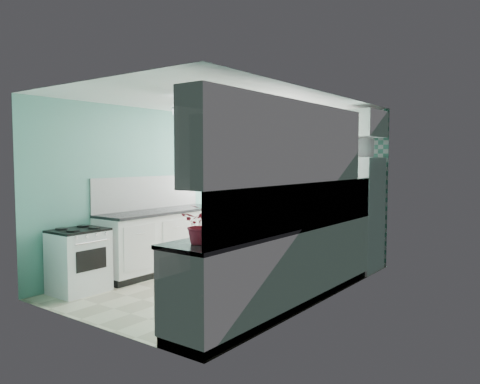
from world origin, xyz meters
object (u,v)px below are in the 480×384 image
Objects in this scene: fridge at (353,214)px; stove at (79,260)px; sink at (324,218)px; microwave at (354,148)px; fruit_bowl at (232,234)px; ceiling_light at (186,110)px; potted_plant at (201,224)px.

stove is (-2.31, -3.33, -0.45)m from fridge.
microwave is at bearing 97.53° from sink.
stove is at bearing -176.96° from fruit_bowl.
sink is (2.40, 2.13, 0.51)m from stove.
ceiling_light reaches higher than sink.
ceiling_light is at bearing -109.39° from fridge.
fridge is at bearing 66.72° from ceiling_light.
fridge is at bearing 53.80° from stove.
stove is 3.25m from sink.
ceiling_light reaches higher than fridge.
sink is 1.44× the size of potted_plant.
microwave is (-0.09, 3.67, 0.76)m from potted_plant.
stove is 4.31m from microwave.
microwave reaches higher than potted_plant.
sink is 2.48m from potted_plant.
stove is 2.18× the size of potted_plant.
ceiling_light is 2.02m from potted_plant.
ceiling_light is 0.44× the size of stove.
fridge is 4.08m from stove.
fridge is 2.17× the size of stove.
stove is 2.52m from potted_plant.
fruit_bowl is at bearing 90.00° from potted_plant.
stove is at bearing 52.75° from microwave.
ceiling_light reaches higher than stove.
potted_plant is 3.75m from microwave.
sink is at bearing 91.98° from microwave.
fridge is 1.20m from sink.
fridge is 3.68m from potted_plant.
stove is at bearing 171.86° from potted_plant.
stove is 1.51× the size of sink.
fruit_bowl is at bearing -87.08° from sink.
potted_plant is at bearing -90.00° from fruit_bowl.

